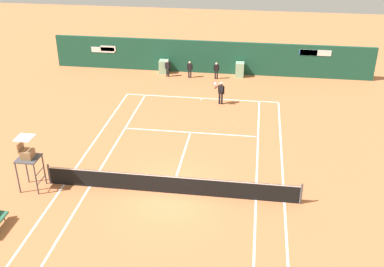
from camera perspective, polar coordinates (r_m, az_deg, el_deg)
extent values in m
plane|color=#C67042|center=(22.23, -2.59, -7.31)|extent=(80.00, 80.00, 0.00)
cube|color=white|center=(32.43, 1.16, 4.36)|extent=(10.60, 0.10, 0.01)
cube|color=white|center=(23.66, -15.39, -6.02)|extent=(0.10, 23.40, 0.01)
cube|color=white|center=(23.21, -12.41, -6.35)|extent=(0.10, 23.40, 0.01)
cube|color=white|center=(21.94, 7.84, -8.07)|extent=(0.10, 23.40, 0.01)
cube|color=white|center=(22.01, 11.25, -8.27)|extent=(0.10, 23.40, 0.01)
cube|color=white|center=(27.66, -0.20, 0.14)|extent=(8.00, 0.10, 0.01)
cube|color=white|center=(24.89, -1.26, -3.17)|extent=(0.10, 6.40, 0.01)
cube|color=white|center=(32.29, 1.12, 4.25)|extent=(0.10, 0.24, 0.01)
cylinder|color=#4C4C51|center=(23.66, -17.11, -4.76)|extent=(0.10, 0.10, 1.07)
cylinder|color=#4C4C51|center=(21.78, 13.23, -7.22)|extent=(0.10, 0.10, 1.07)
cube|color=black|center=(21.96, -2.62, -6.28)|extent=(12.00, 0.03, 0.95)
cube|color=white|center=(21.72, -2.64, -5.31)|extent=(12.00, 0.04, 0.06)
cube|color=#194C38|center=(36.93, 2.20, 9.34)|extent=(25.00, 0.24, 2.57)
cube|color=white|center=(38.53, -10.87, 10.04)|extent=(1.90, 0.02, 0.44)
cube|color=#2D6BA8|center=(36.61, 14.05, 9.61)|extent=(1.36, 0.02, 0.44)
cube|color=white|center=(38.35, -10.25, 10.22)|extent=(1.24, 0.02, 0.44)
cube|color=white|center=(36.67, 14.91, 9.54)|extent=(2.32, 0.02, 0.44)
cube|color=#8CB793|center=(37.18, -3.47, 8.20)|extent=(0.69, 0.70, 1.04)
cube|color=#8CB793|center=(36.49, 5.88, 7.80)|extent=(0.64, 0.70, 1.13)
cylinder|color=#47474C|center=(23.55, -17.67, -4.22)|extent=(0.07, 0.07, 1.63)
cylinder|color=#47474C|center=(22.87, -18.58, -5.37)|extent=(0.07, 0.07, 1.63)
cylinder|color=#47474C|center=(23.94, -19.62, -4.01)|extent=(0.07, 0.07, 1.63)
cylinder|color=#47474C|center=(23.27, -20.58, -5.13)|extent=(0.07, 0.07, 1.63)
cylinder|color=#47474C|center=(23.38, -18.00, -5.46)|extent=(0.04, 0.81, 0.04)
cylinder|color=#47474C|center=(23.13, -18.17, -4.44)|extent=(0.04, 0.81, 0.04)
cube|color=#47474C|center=(22.99, -19.43, -2.88)|extent=(1.00, 1.00, 0.06)
cube|color=olive|center=(22.88, -19.51, -2.39)|extent=(0.52, 0.56, 0.40)
cube|color=olive|center=(22.84, -20.31, -1.51)|extent=(0.06, 0.56, 0.45)
cube|color=white|center=(22.50, -19.84, -0.50)|extent=(0.76, 0.80, 0.04)
cylinder|color=#38383D|center=(21.98, -22.08, -9.44)|extent=(0.06, 0.06, 0.38)
cylinder|color=black|center=(31.39, 3.68, 4.27)|extent=(0.13, 0.13, 0.77)
cylinder|color=black|center=(31.45, 3.38, 4.32)|extent=(0.13, 0.13, 0.77)
cube|color=black|center=(31.17, 3.56, 5.41)|extent=(0.39, 0.29, 0.54)
sphere|color=brown|center=(31.03, 3.58, 6.05)|extent=(0.21, 0.21, 0.21)
cylinder|color=white|center=(31.01, 3.59, 6.19)|extent=(0.20, 0.20, 0.06)
cylinder|color=black|center=(31.11, 3.93, 5.27)|extent=(0.08, 0.08, 0.52)
cylinder|color=brown|center=(30.94, 3.02, 5.69)|extent=(0.23, 0.52, 0.08)
cylinder|color=black|center=(30.67, 2.84, 5.72)|extent=(0.03, 0.03, 0.22)
torus|color=#DB3838|center=(30.58, 2.85, 6.16)|extent=(0.30, 0.11, 0.30)
cylinder|color=silver|center=(30.58, 2.85, 6.16)|extent=(0.25, 0.08, 0.26)
cylinder|color=black|center=(36.38, -2.89, 7.47)|extent=(0.11, 0.11, 0.66)
cylinder|color=black|center=(36.43, -3.11, 7.49)|extent=(0.11, 0.11, 0.66)
cube|color=black|center=(36.22, -3.02, 8.32)|extent=(0.32, 0.21, 0.46)
sphere|color=beige|center=(36.12, -3.03, 8.80)|extent=(0.18, 0.18, 0.18)
cylinder|color=black|center=(36.17, -2.74, 8.24)|extent=(0.07, 0.07, 0.45)
cylinder|color=black|center=(36.29, -3.29, 8.29)|extent=(0.07, 0.07, 0.45)
cylinder|color=black|center=(36.12, -0.16, 7.36)|extent=(0.11, 0.11, 0.67)
cylinder|color=black|center=(36.13, -0.40, 7.37)|extent=(0.11, 0.11, 0.67)
cube|color=black|center=(35.94, -0.28, 8.21)|extent=(0.30, 0.17, 0.47)
sphere|color=beige|center=(35.83, -0.28, 8.70)|extent=(0.18, 0.18, 0.18)
cylinder|color=black|center=(35.93, 0.02, 8.15)|extent=(0.07, 0.07, 0.45)
cylinder|color=black|center=(35.97, -0.57, 8.17)|extent=(0.07, 0.07, 0.45)
cylinder|color=black|center=(35.91, 3.11, 7.20)|extent=(0.11, 0.11, 0.67)
cylinder|color=black|center=(35.90, 2.87, 7.20)|extent=(0.11, 0.11, 0.67)
cube|color=black|center=(35.71, 3.01, 8.06)|extent=(0.32, 0.21, 0.47)
sphere|color=beige|center=(35.61, 3.02, 8.55)|extent=(0.18, 0.18, 0.18)
cylinder|color=black|center=(35.73, 3.31, 8.00)|extent=(0.07, 0.07, 0.45)
cylinder|color=black|center=(35.71, 2.71, 8.01)|extent=(0.07, 0.07, 0.45)
sphere|color=#CCE033|center=(29.29, -1.99, 1.80)|extent=(0.07, 0.07, 0.07)
sphere|color=#CCE033|center=(28.29, 5.91, 0.71)|extent=(0.07, 0.07, 0.07)
sphere|color=#CCE033|center=(27.23, -8.68, -0.59)|extent=(0.07, 0.07, 0.07)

